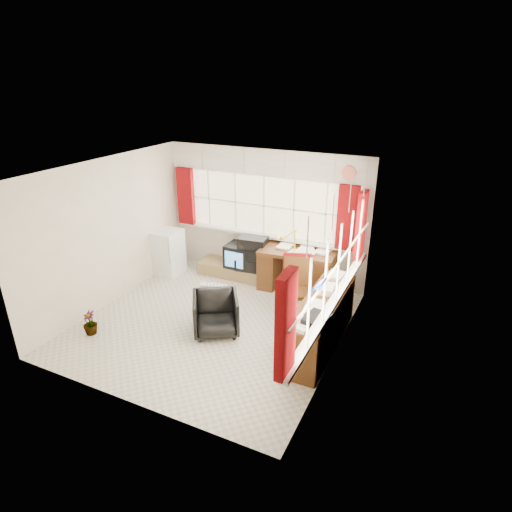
{
  "coord_description": "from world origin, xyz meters",
  "views": [
    {
      "loc": [
        3.18,
        -5.07,
        3.74
      ],
      "look_at": [
        0.51,
        0.55,
        1.07
      ],
      "focal_mm": 30.0,
      "sensor_mm": 36.0,
      "label": 1
    }
  ],
  "objects_px": {
    "desk_lamp": "(295,236)",
    "crt_tv": "(240,256)",
    "desk": "(297,268)",
    "radiator": "(216,304)",
    "tv_bench": "(233,270)",
    "mini_fridge": "(167,252)",
    "office_chair": "(216,314)",
    "task_chair": "(296,286)",
    "credenza": "(321,321)"
  },
  "relations": [
    {
      "from": "desk_lamp",
      "to": "crt_tv",
      "type": "bearing_deg",
      "value": 175.73
    },
    {
      "from": "desk",
      "to": "radiator",
      "type": "relative_size",
      "value": 2.42
    },
    {
      "from": "tv_bench",
      "to": "mini_fridge",
      "type": "height_order",
      "value": "mini_fridge"
    },
    {
      "from": "desk_lamp",
      "to": "office_chair",
      "type": "distance_m",
      "value": 2.03
    },
    {
      "from": "desk_lamp",
      "to": "mini_fridge",
      "type": "height_order",
      "value": "desk_lamp"
    },
    {
      "from": "task_chair",
      "to": "radiator",
      "type": "relative_size",
      "value": 1.9
    },
    {
      "from": "desk_lamp",
      "to": "radiator",
      "type": "height_order",
      "value": "desk_lamp"
    },
    {
      "from": "office_chair",
      "to": "mini_fridge",
      "type": "height_order",
      "value": "mini_fridge"
    },
    {
      "from": "desk_lamp",
      "to": "credenza",
      "type": "height_order",
      "value": "desk_lamp"
    },
    {
      "from": "desk_lamp",
      "to": "mini_fridge",
      "type": "xyz_separation_m",
      "value": [
        -2.57,
        -0.32,
        -0.64
      ]
    },
    {
      "from": "task_chair",
      "to": "credenza",
      "type": "bearing_deg",
      "value": -42.19
    },
    {
      "from": "credenza",
      "to": "office_chair",
      "type": "bearing_deg",
      "value": -166.22
    },
    {
      "from": "credenza",
      "to": "tv_bench",
      "type": "bearing_deg",
      "value": 146.3
    },
    {
      "from": "desk",
      "to": "desk_lamp",
      "type": "xyz_separation_m",
      "value": [
        -0.03,
        -0.1,
        0.66
      ]
    },
    {
      "from": "task_chair",
      "to": "crt_tv",
      "type": "distance_m",
      "value": 1.8
    },
    {
      "from": "mini_fridge",
      "to": "crt_tv",
      "type": "bearing_deg",
      "value": 15.88
    },
    {
      "from": "desk",
      "to": "task_chair",
      "type": "height_order",
      "value": "task_chair"
    },
    {
      "from": "tv_bench",
      "to": "radiator",
      "type": "bearing_deg",
      "value": -72.14
    },
    {
      "from": "task_chair",
      "to": "tv_bench",
      "type": "bearing_deg",
      "value": 149.75
    },
    {
      "from": "radiator",
      "to": "mini_fridge",
      "type": "distance_m",
      "value": 2.04
    },
    {
      "from": "radiator",
      "to": "tv_bench",
      "type": "height_order",
      "value": "radiator"
    },
    {
      "from": "crt_tv",
      "to": "desk",
      "type": "bearing_deg",
      "value": 0.67
    },
    {
      "from": "office_chair",
      "to": "credenza",
      "type": "relative_size",
      "value": 0.35
    },
    {
      "from": "credenza",
      "to": "crt_tv",
      "type": "distance_m",
      "value": 2.58
    },
    {
      "from": "desk_lamp",
      "to": "task_chair",
      "type": "distance_m",
      "value": 1.06
    },
    {
      "from": "office_chair",
      "to": "task_chair",
      "type": "bearing_deg",
      "value": 11.16
    },
    {
      "from": "desk",
      "to": "office_chair",
      "type": "distance_m",
      "value": 1.98
    },
    {
      "from": "desk",
      "to": "task_chair",
      "type": "bearing_deg",
      "value": -70.5
    },
    {
      "from": "office_chair",
      "to": "tv_bench",
      "type": "height_order",
      "value": "office_chair"
    },
    {
      "from": "radiator",
      "to": "mini_fridge",
      "type": "bearing_deg",
      "value": 148.52
    },
    {
      "from": "tv_bench",
      "to": "desk_lamp",
      "type": "bearing_deg",
      "value": -5.35
    },
    {
      "from": "office_chair",
      "to": "desk",
      "type": "bearing_deg",
      "value": 39.21
    },
    {
      "from": "credenza",
      "to": "desk_lamp",
      "type": "bearing_deg",
      "value": 124.42
    },
    {
      "from": "mini_fridge",
      "to": "task_chair",
      "type": "bearing_deg",
      "value": -10.5
    },
    {
      "from": "radiator",
      "to": "credenza",
      "type": "distance_m",
      "value": 1.8
    },
    {
      "from": "radiator",
      "to": "crt_tv",
      "type": "distance_m",
      "value": 1.52
    },
    {
      "from": "office_chair",
      "to": "tv_bench",
      "type": "relative_size",
      "value": 0.5
    },
    {
      "from": "office_chair",
      "to": "credenza",
      "type": "height_order",
      "value": "credenza"
    },
    {
      "from": "tv_bench",
      "to": "crt_tv",
      "type": "relative_size",
      "value": 2.8
    },
    {
      "from": "credenza",
      "to": "crt_tv",
      "type": "bearing_deg",
      "value": 144.95
    },
    {
      "from": "desk",
      "to": "tv_bench",
      "type": "distance_m",
      "value": 1.38
    },
    {
      "from": "desk_lamp",
      "to": "credenza",
      "type": "relative_size",
      "value": 0.22
    },
    {
      "from": "desk_lamp",
      "to": "office_chair",
      "type": "relative_size",
      "value": 0.63
    },
    {
      "from": "task_chair",
      "to": "radiator",
      "type": "bearing_deg",
      "value": -156.76
    },
    {
      "from": "task_chair",
      "to": "radiator",
      "type": "xyz_separation_m",
      "value": [
        -1.2,
        -0.52,
        -0.35
      ]
    },
    {
      "from": "credenza",
      "to": "mini_fridge",
      "type": "bearing_deg",
      "value": 162.98
    },
    {
      "from": "desk_lamp",
      "to": "radiator",
      "type": "xyz_separation_m",
      "value": [
        -0.84,
        -1.38,
        -0.86
      ]
    },
    {
      "from": "radiator",
      "to": "mini_fridge",
      "type": "height_order",
      "value": "mini_fridge"
    },
    {
      "from": "mini_fridge",
      "to": "desk",
      "type": "bearing_deg",
      "value": 9.11
    },
    {
      "from": "crt_tv",
      "to": "mini_fridge",
      "type": "height_order",
      "value": "mini_fridge"
    }
  ]
}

